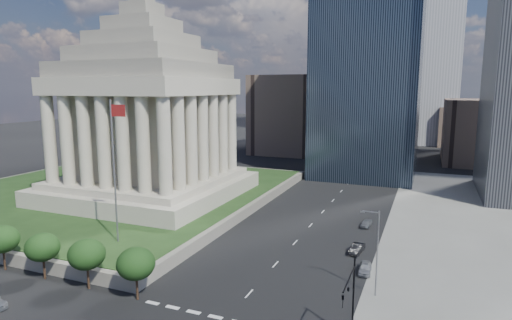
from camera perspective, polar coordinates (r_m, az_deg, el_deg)
The scene contains 13 objects.
ground at distance 125.72m, azimuth 13.60°, elevation -1.47°, with size 500.00×500.00×0.00m, color black.
plaza_terrace at distance 98.51m, azimuth -18.42°, elevation -4.16°, with size 66.00×70.00×1.80m, color #635E55.
plaza_lawn at distance 98.30m, azimuth -18.45°, elevation -3.62°, with size 64.00×68.00×0.10m, color #1C3315.
war_memorial at distance 87.49m, azimuth -14.46°, elevation 7.94°, with size 34.00×34.00×39.00m, color #A09B86, non-canonical shape.
flagpole at distance 61.95m, azimuth -18.33°, elevation -0.46°, with size 2.52×0.24×20.00m.
midrise_glass at distance 118.51m, azimuth 14.77°, elevation 12.42°, with size 26.00×26.00×60.00m, color black.
building_filler_ne at distance 153.41m, azimuth 27.43°, elevation 3.44°, with size 20.00×30.00×20.00m, color brown.
building_filler_nw at distance 159.92m, azimuth 4.75°, elevation 6.11°, with size 24.00×30.00×28.00m, color brown.
traffic_signal_ne at distance 40.57m, azimuth 12.47°, elevation -17.15°, with size 0.30×5.74×8.00m.
street_lamp_north at distance 50.62m, azimuth 15.69°, elevation -11.27°, with size 2.13×0.22×10.00m.
parked_sedan_near at distance 58.07m, azimuth 14.33°, elevation -13.77°, with size 3.82×1.54×1.30m, color gray.
parked_sedan_mid at distance 64.23m, azimuth 13.30°, elevation -11.42°, with size 1.39×3.98×1.31m, color black.
parked_sedan_far at distance 76.07m, azimuth 14.49°, elevation -8.17°, with size 1.47×3.66×1.25m, color slate.
Camera 1 is at (18.17, -22.21, 23.28)m, focal length 30.00 mm.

